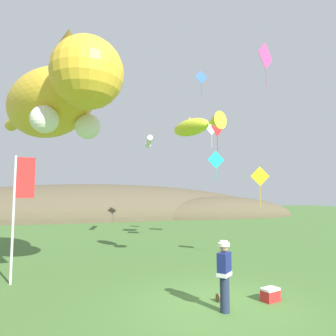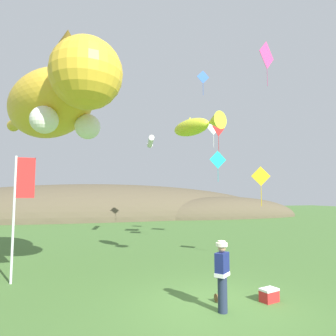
{
  "view_description": "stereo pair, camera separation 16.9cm",
  "coord_description": "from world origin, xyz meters",
  "px_view_note": "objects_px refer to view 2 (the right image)",
  "views": [
    {
      "loc": [
        -3.84,
        -7.38,
        2.96
      ],
      "look_at": [
        0.0,
        4.0,
        4.03
      ],
      "focal_mm": 32.0,
      "sensor_mm": 36.0,
      "label": 1
    },
    {
      "loc": [
        -3.68,
        -7.43,
        2.96
      ],
      "look_at": [
        0.0,
        4.0,
        4.03
      ],
      "focal_mm": 32.0,
      "sensor_mm": 36.0,
      "label": 2
    }
  ],
  "objects_px": {
    "kite_fish_windsock": "(196,126)",
    "kite_giant_cat": "(56,101)",
    "kite_diamond_pink": "(267,55)",
    "kite_spool": "(219,298)",
    "kite_diamond_white": "(213,128)",
    "festival_attendant": "(222,274)",
    "kite_diamond_blue": "(203,77)",
    "kite_diamond_teal": "(218,160)",
    "picnic_cooler": "(269,295)",
    "festival_banner_pole": "(19,199)",
    "kite_diamond_red": "(218,128)",
    "kite_tube_streamer": "(151,142)",
    "kite_diamond_gold": "(261,177)"
  },
  "relations": [
    {
      "from": "picnic_cooler",
      "to": "kite_diamond_teal",
      "type": "xyz_separation_m",
      "value": [
        4.24,
        11.12,
        5.15
      ]
    },
    {
      "from": "kite_giant_cat",
      "to": "kite_diamond_blue",
      "type": "distance_m",
      "value": 13.34
    },
    {
      "from": "kite_diamond_blue",
      "to": "kite_diamond_gold",
      "type": "bearing_deg",
      "value": -96.88
    },
    {
      "from": "kite_fish_windsock",
      "to": "kite_diamond_red",
      "type": "relative_size",
      "value": 1.43
    },
    {
      "from": "kite_giant_cat",
      "to": "kite_diamond_blue",
      "type": "bearing_deg",
      "value": 38.21
    },
    {
      "from": "kite_diamond_teal",
      "to": "kite_diamond_white",
      "type": "relative_size",
      "value": 1.13
    },
    {
      "from": "kite_diamond_red",
      "to": "picnic_cooler",
      "type": "bearing_deg",
      "value": -108.24
    },
    {
      "from": "kite_spool",
      "to": "picnic_cooler",
      "type": "distance_m",
      "value": 1.41
    },
    {
      "from": "kite_fish_windsock",
      "to": "kite_diamond_white",
      "type": "relative_size",
      "value": 1.47
    },
    {
      "from": "festival_attendant",
      "to": "picnic_cooler",
      "type": "bearing_deg",
      "value": 10.38
    },
    {
      "from": "picnic_cooler",
      "to": "kite_giant_cat",
      "type": "relative_size",
      "value": 0.06
    },
    {
      "from": "festival_attendant",
      "to": "kite_tube_streamer",
      "type": "height_order",
      "value": "kite_tube_streamer"
    },
    {
      "from": "kite_diamond_pink",
      "to": "kite_spool",
      "type": "bearing_deg",
      "value": -138.26
    },
    {
      "from": "festival_attendant",
      "to": "kite_diamond_gold",
      "type": "relative_size",
      "value": 1.0
    },
    {
      "from": "kite_tube_streamer",
      "to": "kite_spool",
      "type": "bearing_deg",
      "value": -95.34
    },
    {
      "from": "kite_spool",
      "to": "festival_attendant",
      "type": "bearing_deg",
      "value": -109.39
    },
    {
      "from": "kite_tube_streamer",
      "to": "kite_diamond_pink",
      "type": "relative_size",
      "value": 1.2
    },
    {
      "from": "kite_diamond_blue",
      "to": "kite_diamond_pink",
      "type": "relative_size",
      "value": 0.79
    },
    {
      "from": "kite_spool",
      "to": "kite_diamond_pink",
      "type": "bearing_deg",
      "value": 41.74
    },
    {
      "from": "kite_giant_cat",
      "to": "kite_fish_windsock",
      "type": "height_order",
      "value": "kite_giant_cat"
    },
    {
      "from": "kite_diamond_white",
      "to": "festival_attendant",
      "type": "bearing_deg",
      "value": -115.86
    },
    {
      "from": "kite_tube_streamer",
      "to": "kite_diamond_teal",
      "type": "distance_m",
      "value": 4.79
    },
    {
      "from": "kite_diamond_blue",
      "to": "kite_diamond_pink",
      "type": "distance_m",
      "value": 7.2
    },
    {
      "from": "kite_tube_streamer",
      "to": "kite_giant_cat",
      "type": "bearing_deg",
      "value": -126.79
    },
    {
      "from": "kite_giant_cat",
      "to": "kite_diamond_teal",
      "type": "xyz_separation_m",
      "value": [
        10.21,
        6.47,
        -1.19
      ]
    },
    {
      "from": "festival_banner_pole",
      "to": "kite_diamond_pink",
      "type": "bearing_deg",
      "value": 6.17
    },
    {
      "from": "kite_diamond_blue",
      "to": "kite_diamond_teal",
      "type": "distance_m",
      "value": 6.39
    },
    {
      "from": "festival_banner_pole",
      "to": "kite_diamond_blue",
      "type": "height_order",
      "value": "kite_diamond_blue"
    },
    {
      "from": "festival_attendant",
      "to": "kite_diamond_teal",
      "type": "distance_m",
      "value": 13.55
    },
    {
      "from": "festival_banner_pole",
      "to": "kite_diamond_blue",
      "type": "relative_size",
      "value": 2.3
    },
    {
      "from": "kite_diamond_white",
      "to": "kite_tube_streamer",
      "type": "bearing_deg",
      "value": 165.14
    },
    {
      "from": "picnic_cooler",
      "to": "kite_diamond_white",
      "type": "bearing_deg",
      "value": 70.45
    },
    {
      "from": "kite_diamond_blue",
      "to": "kite_diamond_gold",
      "type": "distance_m",
      "value": 11.36
    },
    {
      "from": "kite_fish_windsock",
      "to": "kite_giant_cat",
      "type": "bearing_deg",
      "value": 175.38
    },
    {
      "from": "kite_diamond_pink",
      "to": "kite_diamond_white",
      "type": "height_order",
      "value": "kite_diamond_pink"
    },
    {
      "from": "picnic_cooler",
      "to": "festival_banner_pole",
      "type": "bearing_deg",
      "value": 149.93
    },
    {
      "from": "picnic_cooler",
      "to": "kite_diamond_pink",
      "type": "distance_m",
      "value": 11.94
    },
    {
      "from": "kite_giant_cat",
      "to": "festival_banner_pole",
      "type": "bearing_deg",
      "value": -149.67
    },
    {
      "from": "festival_attendant",
      "to": "kite_diamond_red",
      "type": "height_order",
      "value": "kite_diamond_red"
    },
    {
      "from": "kite_giant_cat",
      "to": "kite_diamond_red",
      "type": "distance_m",
      "value": 9.06
    },
    {
      "from": "kite_fish_windsock",
      "to": "kite_diamond_gold",
      "type": "relative_size",
      "value": 1.58
    },
    {
      "from": "festival_banner_pole",
      "to": "kite_diamond_red",
      "type": "height_order",
      "value": "kite_diamond_red"
    },
    {
      "from": "festival_attendant",
      "to": "kite_diamond_white",
      "type": "distance_m",
      "value": 14.4
    },
    {
      "from": "kite_fish_windsock",
      "to": "kite_diamond_blue",
      "type": "distance_m",
      "value": 10.72
    },
    {
      "from": "kite_fish_windsock",
      "to": "kite_diamond_pink",
      "type": "xyz_separation_m",
      "value": [
        4.44,
        1.05,
        4.25
      ]
    },
    {
      "from": "kite_diamond_pink",
      "to": "kite_diamond_red",
      "type": "bearing_deg",
      "value": 121.75
    },
    {
      "from": "kite_fish_windsock",
      "to": "kite_diamond_gold",
      "type": "distance_m",
      "value": 3.75
    },
    {
      "from": "picnic_cooler",
      "to": "kite_diamond_red",
      "type": "relative_size",
      "value": 0.28
    },
    {
      "from": "kite_tube_streamer",
      "to": "kite_diamond_blue",
      "type": "bearing_deg",
      "value": -0.65
    },
    {
      "from": "kite_fish_windsock",
      "to": "kite_tube_streamer",
      "type": "distance_m",
      "value": 8.16
    }
  ]
}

